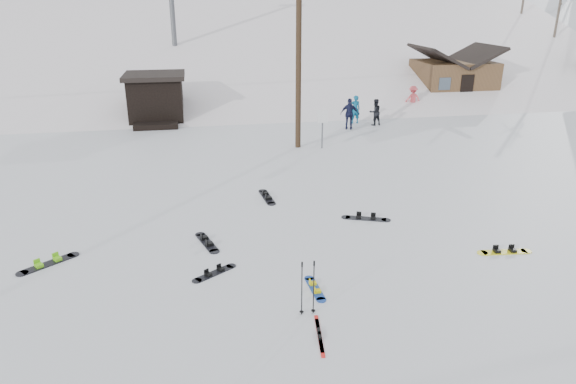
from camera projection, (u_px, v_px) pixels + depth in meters
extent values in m
plane|color=white|center=(332.00, 316.00, 11.70)|extent=(200.00, 200.00, 0.00)
cube|color=white|center=(221.00, 152.00, 66.56)|extent=(60.00, 85.24, 65.97)
cube|color=white|center=(511.00, 141.00, 67.90)|extent=(45.66, 93.98, 54.59)
cylinder|color=#3A2819|center=(299.00, 51.00, 23.31)|extent=(0.26, 0.26, 9.00)
cylinder|color=#595B60|center=(322.00, 130.00, 24.40)|extent=(0.07, 0.07, 1.80)
cube|color=white|center=(323.00, 117.00, 24.13)|extent=(0.50, 0.04, 0.60)
cube|color=black|center=(156.00, 100.00, 29.74)|extent=(3.00, 3.00, 2.50)
cube|color=black|center=(154.00, 76.00, 29.26)|extent=(3.40, 3.40, 0.25)
cube|color=black|center=(156.00, 125.00, 28.48)|extent=(2.40, 1.20, 0.30)
cube|color=brown|center=(453.00, 81.00, 35.78)|extent=(5.00, 4.00, 2.70)
cube|color=black|center=(437.00, 56.00, 34.95)|extent=(2.69, 4.40, 1.43)
cube|color=black|center=(474.00, 55.00, 35.40)|extent=(2.69, 4.40, 1.43)
cube|color=black|center=(467.00, 89.00, 34.01)|extent=(0.90, 0.06, 1.90)
cube|color=#1840A2|center=(315.00, 289.00, 12.76)|extent=(0.31, 1.06, 0.02)
cylinder|color=#1840A2|center=(309.00, 278.00, 13.24)|extent=(0.24, 0.24, 0.02)
cylinder|color=#1840A2|center=(321.00, 300.00, 12.29)|extent=(0.24, 0.24, 0.02)
cube|color=yellow|center=(313.00, 283.00, 12.92)|extent=(0.18, 0.14, 0.07)
cube|color=yellow|center=(317.00, 291.00, 12.57)|extent=(0.18, 0.14, 0.07)
cube|color=red|center=(320.00, 337.00, 10.94)|extent=(0.25, 1.32, 0.02)
cube|color=black|center=(320.00, 336.00, 10.93)|extent=(0.10, 0.25, 0.06)
cube|color=red|center=(319.00, 333.00, 11.07)|extent=(0.25, 1.32, 0.02)
cube|color=black|center=(319.00, 332.00, 11.05)|extent=(0.10, 0.25, 0.06)
cylinder|color=black|center=(302.00, 289.00, 11.52)|extent=(0.03, 0.03, 1.31)
cylinder|color=black|center=(302.00, 312.00, 11.73)|extent=(0.10, 0.10, 0.01)
cylinder|color=black|center=(302.00, 264.00, 11.30)|extent=(0.04, 0.04, 0.12)
cylinder|color=black|center=(314.00, 288.00, 11.57)|extent=(0.03, 0.03, 1.31)
cylinder|color=black|center=(313.00, 310.00, 11.78)|extent=(0.10, 0.10, 0.01)
cylinder|color=black|center=(314.00, 263.00, 11.34)|extent=(0.04, 0.04, 0.12)
cube|color=black|center=(214.00, 273.00, 13.48)|extent=(1.07, 0.83, 0.02)
cylinder|color=black|center=(231.00, 266.00, 13.84)|extent=(0.26, 0.26, 0.02)
cylinder|color=black|center=(197.00, 281.00, 13.12)|extent=(0.26, 0.26, 0.02)
cube|color=black|center=(221.00, 269.00, 13.59)|extent=(0.22, 0.23, 0.07)
cube|color=black|center=(208.00, 274.00, 13.33)|extent=(0.22, 0.23, 0.07)
cube|color=black|center=(207.00, 243.00, 15.16)|extent=(0.67, 1.31, 0.03)
cylinder|color=black|center=(200.00, 234.00, 15.69)|extent=(0.29, 0.29, 0.03)
cylinder|color=black|center=(214.00, 251.00, 14.63)|extent=(0.29, 0.29, 0.03)
cube|color=black|center=(204.00, 238.00, 15.33)|extent=(0.25, 0.21, 0.08)
cube|color=black|center=(210.00, 244.00, 14.95)|extent=(0.25, 0.21, 0.08)
cube|color=black|center=(49.00, 264.00, 13.95)|extent=(1.30, 1.11, 0.03)
cylinder|color=black|center=(73.00, 255.00, 14.44)|extent=(0.32, 0.32, 0.03)
cylinder|color=black|center=(22.00, 273.00, 13.46)|extent=(0.32, 0.32, 0.03)
cube|color=#74D919|center=(57.00, 258.00, 14.10)|extent=(0.28, 0.29, 0.09)
cube|color=#74D919|center=(39.00, 265.00, 13.75)|extent=(0.28, 0.29, 0.09)
cube|color=black|center=(366.00, 219.00, 16.80)|extent=(1.33, 0.73, 0.03)
cylinder|color=black|center=(386.00, 220.00, 16.69)|extent=(0.30, 0.30, 0.03)
cylinder|color=black|center=(346.00, 217.00, 16.91)|extent=(0.30, 0.30, 0.03)
cube|color=black|center=(373.00, 218.00, 16.74)|extent=(0.22, 0.26, 0.09)
cube|color=black|center=(359.00, 217.00, 16.82)|extent=(0.22, 0.26, 0.09)
cube|color=yellow|center=(504.00, 252.00, 14.60)|extent=(1.31, 0.42, 0.03)
cylinder|color=yellow|center=(526.00, 251.00, 14.65)|extent=(0.30, 0.30, 0.03)
cylinder|color=yellow|center=(482.00, 253.00, 14.55)|extent=(0.30, 0.30, 0.03)
cube|color=black|center=(512.00, 250.00, 14.59)|extent=(0.18, 0.23, 0.08)
cube|color=black|center=(497.00, 251.00, 14.56)|extent=(0.18, 0.23, 0.08)
cube|color=black|center=(267.00, 197.00, 18.60)|extent=(0.45, 1.36, 0.03)
cylinder|color=black|center=(263.00, 191.00, 19.20)|extent=(0.31, 0.31, 0.03)
cylinder|color=black|center=(272.00, 204.00, 18.00)|extent=(0.31, 0.31, 0.03)
cube|color=black|center=(265.00, 193.00, 18.80)|extent=(0.24, 0.19, 0.09)
cube|color=black|center=(269.00, 198.00, 18.37)|extent=(0.24, 0.19, 0.09)
imported|color=#0C577D|center=(355.00, 109.00, 29.33)|extent=(0.59, 0.39, 1.61)
imported|color=black|center=(375.00, 112.00, 28.92)|extent=(0.83, 0.71, 1.48)
imported|color=#F2555D|center=(413.00, 98.00, 32.52)|extent=(1.07, 0.67, 1.60)
imported|color=#171A3B|center=(350.00, 114.00, 27.97)|extent=(1.08, 0.73, 1.70)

